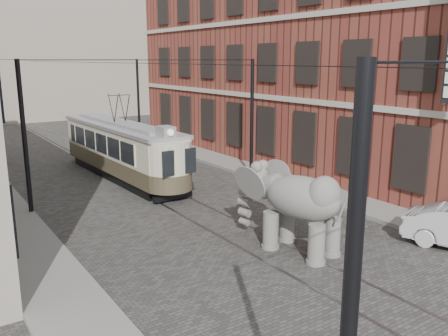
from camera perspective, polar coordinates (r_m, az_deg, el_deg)
ground at (r=16.94m, az=1.39°, el=-7.69°), size 120.00×120.00×0.00m
tram_rails at (r=16.94m, az=1.39°, el=-7.65°), size 1.54×80.00×0.02m
sidewalk_right at (r=20.78m, az=15.09°, el=-3.99°), size 2.00×60.00×0.15m
sidewalk_left at (r=14.48m, az=-20.67°, el=-11.97°), size 2.00×60.00×0.15m
brick_building at (r=29.79m, az=9.03°, el=12.86°), size 8.00×26.00×12.00m
distant_block at (r=53.75m, az=-24.59°, el=12.93°), size 28.00×10.00×14.00m
catenary at (r=20.28m, az=-7.21°, el=4.43°), size 11.00×30.20×6.00m
tram at (r=24.71m, az=-12.35°, el=3.72°), size 2.60×10.83×4.27m
elephant at (r=15.02m, az=9.34°, el=-5.08°), size 3.35×4.88×2.73m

